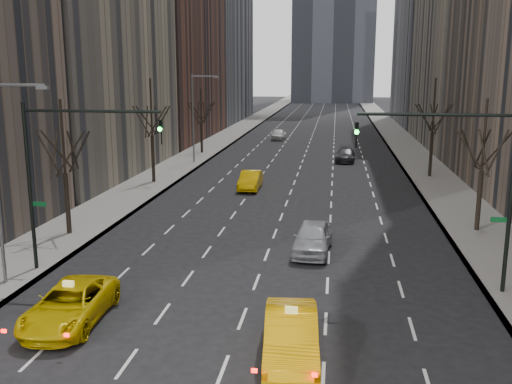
% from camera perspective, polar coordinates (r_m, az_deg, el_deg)
% --- Properties ---
extents(sidewalk_left, '(4.50, 320.00, 0.15)m').
position_cam_1_polar(sidewalk_left, '(84.58, -2.78, 5.64)').
color(sidewalk_left, slate).
rests_on(sidewalk_left, ground).
extents(sidewalk_right, '(4.50, 320.00, 0.15)m').
position_cam_1_polar(sidewalk_right, '(83.58, 14.03, 5.22)').
color(sidewalk_right, slate).
rests_on(sidewalk_right, ground).
extents(tree_lw_b, '(3.36, 3.50, 7.82)m').
position_cam_1_polar(tree_lw_b, '(34.73, -18.53, 1.78)').
color(tree_lw_b, black).
rests_on(tree_lw_b, ground).
extents(tree_lw_c, '(3.36, 3.50, 8.74)m').
position_cam_1_polar(tree_lw_c, '(49.37, -10.34, 5.47)').
color(tree_lw_c, black).
rests_on(tree_lw_c, ground).
extents(tree_lw_d, '(3.36, 3.50, 7.36)m').
position_cam_1_polar(tree_lw_d, '(66.66, -5.49, 6.87)').
color(tree_lw_d, black).
rests_on(tree_lw_d, ground).
extents(tree_rw_b, '(3.36, 3.50, 7.82)m').
position_cam_1_polar(tree_rw_b, '(36.10, 21.61, 1.93)').
color(tree_rw_b, black).
rests_on(tree_rw_b, ground).
extents(tree_rw_c, '(3.36, 3.50, 8.74)m').
position_cam_1_polar(tree_rw_c, '(53.56, 17.22, 5.63)').
color(tree_rw_c, black).
rests_on(tree_rw_c, ground).
extents(traffic_mast_left, '(6.69, 0.39, 8.00)m').
position_cam_1_polar(traffic_mast_left, '(27.87, -18.86, 3.04)').
color(traffic_mast_left, black).
rests_on(traffic_mast_left, ground).
extents(traffic_mast_right, '(6.69, 0.39, 8.00)m').
position_cam_1_polar(traffic_mast_right, '(25.55, 20.74, 2.14)').
color(traffic_mast_right, black).
rests_on(traffic_mast_right, ground).
extents(streetlight_near, '(2.83, 0.22, 9.00)m').
position_cam_1_polar(streetlight_near, '(26.98, -24.06, 2.64)').
color(streetlight_near, slate).
rests_on(streetlight_near, ground).
extents(streetlight_far, '(2.83, 0.22, 9.00)m').
position_cam_1_polar(streetlight_far, '(59.44, -6.00, 8.23)').
color(streetlight_far, slate).
rests_on(streetlight_far, ground).
extents(taxi_suv, '(2.70, 5.43, 1.48)m').
position_cam_1_polar(taxi_suv, '(23.42, -18.10, -10.66)').
color(taxi_suv, '#D6B504').
rests_on(taxi_suv, ground).
extents(taxi_sedan, '(2.17, 5.17, 1.66)m').
position_cam_1_polar(taxi_sedan, '(19.71, 3.52, -14.21)').
color(taxi_sedan, '#FFAF05').
rests_on(taxi_sedan, ground).
extents(silver_sedan_ahead, '(2.21, 4.91, 1.64)m').
position_cam_1_polar(silver_sedan_ahead, '(30.59, 5.66, -4.57)').
color(silver_sedan_ahead, '#999BA0').
rests_on(silver_sedan_ahead, ground).
extents(far_taxi, '(1.60, 4.50, 1.48)m').
position_cam_1_polar(far_taxi, '(46.60, -0.56, 1.18)').
color(far_taxi, '#FFC005').
rests_on(far_taxi, ground).
extents(far_suv_grey, '(2.26, 5.06, 1.44)m').
position_cam_1_polar(far_suv_grey, '(61.68, 8.93, 3.71)').
color(far_suv_grey, '#2C2C31').
rests_on(far_suv_grey, ground).
extents(far_car_white, '(1.96, 4.38, 1.46)m').
position_cam_1_polar(far_car_white, '(80.34, 2.29, 5.77)').
color(far_car_white, silver).
rests_on(far_car_white, ground).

